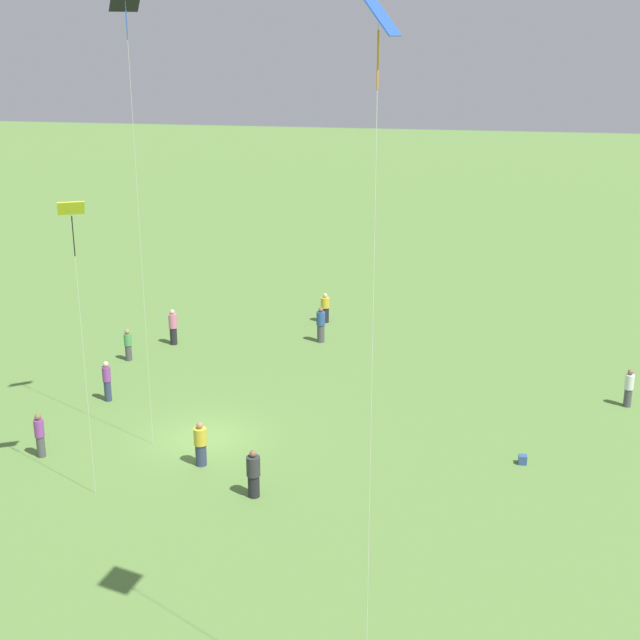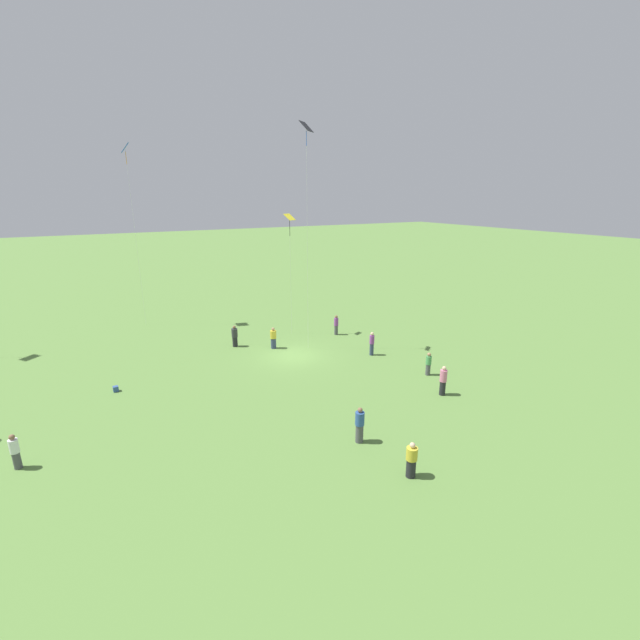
% 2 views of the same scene
% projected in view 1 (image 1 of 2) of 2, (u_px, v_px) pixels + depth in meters
% --- Properties ---
extents(ground_plane, '(240.00, 240.00, 0.00)m').
position_uv_depth(ground_plane, '(205.00, 438.00, 34.30)').
color(ground_plane, '#5B843D').
extents(person_0, '(0.62, 0.62, 1.71)m').
position_uv_depth(person_0, '(253.00, 474.00, 29.69)').
color(person_0, '#232328').
rests_on(person_0, ground_plane).
extents(person_1, '(0.46, 0.46, 1.71)m').
position_uv_depth(person_1, '(40.00, 435.00, 32.52)').
color(person_1, '#4C4C51').
rests_on(person_1, ground_plane).
extents(person_3, '(0.59, 0.59, 1.82)m').
position_uv_depth(person_3, '(173.00, 327.00, 44.42)').
color(person_3, '#232328').
rests_on(person_3, ground_plane).
extents(person_4, '(0.51, 0.51, 1.56)m').
position_uv_depth(person_4, '(128.00, 345.00, 42.25)').
color(person_4, '#4C4C51').
rests_on(person_4, ground_plane).
extents(person_5, '(0.49, 0.49, 1.77)m').
position_uv_depth(person_5, '(107.00, 381.00, 37.52)').
color(person_5, '#333D5B').
rests_on(person_5, ground_plane).
extents(person_6, '(0.53, 0.53, 1.65)m').
position_uv_depth(person_6, '(629.00, 388.00, 36.96)').
color(person_6, '#4C4C51').
rests_on(person_6, ground_plane).
extents(person_7, '(0.62, 0.62, 1.82)m').
position_uv_depth(person_7, '(321.00, 325.00, 44.75)').
color(person_7, '#4C4C51').
rests_on(person_7, ground_plane).
extents(person_8, '(0.57, 0.57, 1.68)m').
position_uv_depth(person_8, '(201.00, 444.00, 31.88)').
color(person_8, '#333D5B').
rests_on(person_8, ground_plane).
extents(person_9, '(0.57, 0.57, 1.62)m').
position_uv_depth(person_9, '(325.00, 308.00, 47.90)').
color(person_9, '#232328').
rests_on(person_9, ground_plane).
extents(kite_0, '(1.06, 0.72, 15.57)m').
position_uv_depth(kite_0, '(378.00, 51.00, 15.33)').
color(kite_0, blue).
rests_on(kite_0, ground_plane).
extents(kite_1, '(1.14, 1.19, 16.23)m').
position_uv_depth(kite_1, '(127.00, 24.00, 29.16)').
color(kite_1, black).
rests_on(kite_1, ground_plane).
extents(kite_2, '(0.96, 1.02, 10.01)m').
position_uv_depth(kite_2, '(72.00, 222.00, 27.30)').
color(kite_2, yellow).
rests_on(kite_2, ground_plane).
extents(picnic_bag_0, '(0.30, 0.31, 0.34)m').
position_uv_depth(picnic_bag_0, '(523.00, 460.00, 32.16)').
color(picnic_bag_0, '#33518C').
rests_on(picnic_bag_0, ground_plane).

